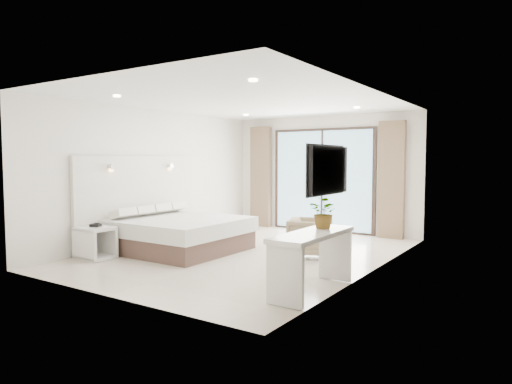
# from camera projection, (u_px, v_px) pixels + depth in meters

# --- Properties ---
(ground) EXTENTS (6.20, 6.20, 0.00)m
(ground) POSITION_uv_depth(u_px,v_px,m) (249.00, 253.00, 8.19)
(ground) COLOR beige
(ground) RESTS_ON ground
(room_shell) EXTENTS (4.62, 6.22, 2.72)m
(room_shell) POSITION_uv_depth(u_px,v_px,m) (260.00, 165.00, 8.74)
(room_shell) COLOR silver
(room_shell) RESTS_ON ground
(bed) EXTENTS (2.15, 2.05, 0.74)m
(bed) POSITION_uv_depth(u_px,v_px,m) (179.00, 233.00, 8.43)
(bed) COLOR brown
(bed) RESTS_ON ground
(nightstand) EXTENTS (0.60, 0.50, 0.54)m
(nightstand) POSITION_uv_depth(u_px,v_px,m) (95.00, 243.00, 7.72)
(nightstand) COLOR silver
(nightstand) RESTS_ON ground
(phone) EXTENTS (0.20, 0.18, 0.05)m
(phone) POSITION_uv_depth(u_px,v_px,m) (95.00, 225.00, 7.68)
(phone) COLOR black
(phone) RESTS_ON nightstand
(console_desk) EXTENTS (0.49, 1.55, 0.77)m
(console_desk) POSITION_uv_depth(u_px,v_px,m) (313.00, 249.00, 5.73)
(console_desk) COLOR silver
(console_desk) RESTS_ON ground
(plant) EXTENTS (0.49, 0.52, 0.33)m
(plant) POSITION_uv_depth(u_px,v_px,m) (325.00, 216.00, 5.99)
(plant) COLOR #33662D
(plant) RESTS_ON console_desk
(armchair) EXTENTS (0.86, 0.89, 0.73)m
(armchair) POSITION_uv_depth(u_px,v_px,m) (310.00, 235.00, 7.92)
(armchair) COLOR #8B7A5B
(armchair) RESTS_ON ground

